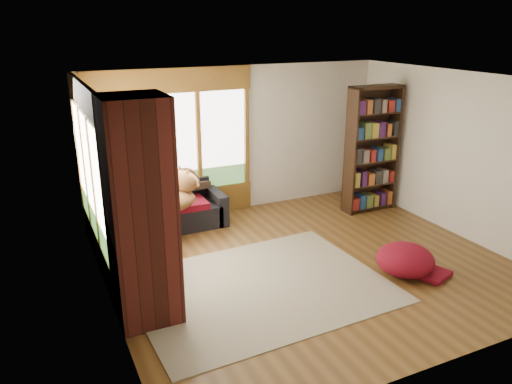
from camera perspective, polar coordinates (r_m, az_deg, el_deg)
name	(u,v)px	position (r m, az deg, el deg)	size (l,w,h in m)	color
floor	(308,263)	(7.30, 5.95, -8.12)	(5.50, 5.50, 0.00)	#533517
ceiling	(315,80)	(6.55, 6.73, 12.60)	(5.50, 5.50, 0.00)	white
wall_back	(238,140)	(8.96, -2.04, 5.97)	(5.50, 0.04, 2.60)	silver
wall_front	(451,250)	(5.00, 21.41, -6.14)	(5.50, 0.04, 2.60)	silver
wall_left	(103,208)	(5.92, -17.08, -1.76)	(0.04, 5.00, 2.60)	silver
wall_right	(461,155)	(8.54, 22.34, 3.89)	(0.04, 5.00, 2.60)	silver
windows_back	(173,144)	(8.53, -9.41, 5.41)	(2.82, 0.10, 1.90)	brown
windows_left	(90,175)	(7.05, -18.40, 1.81)	(0.10, 2.62, 1.90)	brown
roller_blind	(82,134)	(7.75, -19.32, 6.28)	(0.03, 0.72, 0.90)	#738751
brick_chimney	(141,213)	(5.65, -13.03, -2.39)	(0.70, 0.70, 2.60)	#471914
sectional_sofa	(144,225)	(7.97, -12.66, -3.72)	(2.20, 2.20, 0.80)	black
area_rug	(260,287)	(6.66, 0.50, -10.79)	(3.23, 2.47, 0.01)	beige
bookshelf	(372,150)	(9.18, 13.12, 4.74)	(0.97, 0.32, 2.27)	black
pouf	(405,259)	(7.19, 16.68, -7.34)	(0.79, 0.79, 0.43)	maroon
dog_tan	(171,190)	(7.85, -9.73, 0.20)	(1.13, 0.83, 0.57)	brown
dog_brindle	(126,215)	(7.20, -14.61, -2.55)	(0.70, 0.86, 0.42)	#302513
throw_pillows	(142,194)	(7.95, -12.87, -0.26)	(1.98, 1.68, 0.45)	black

